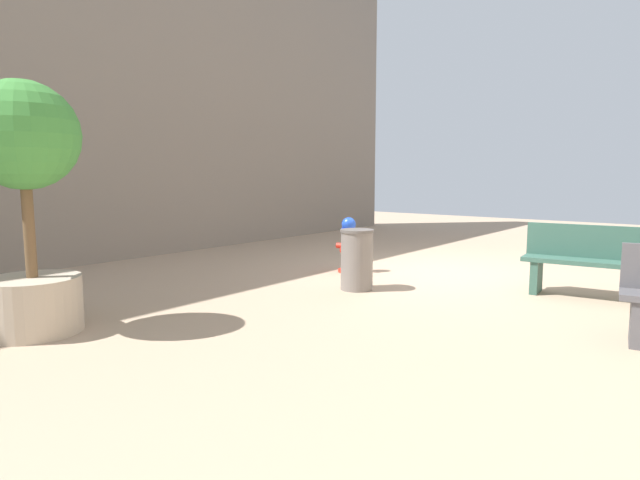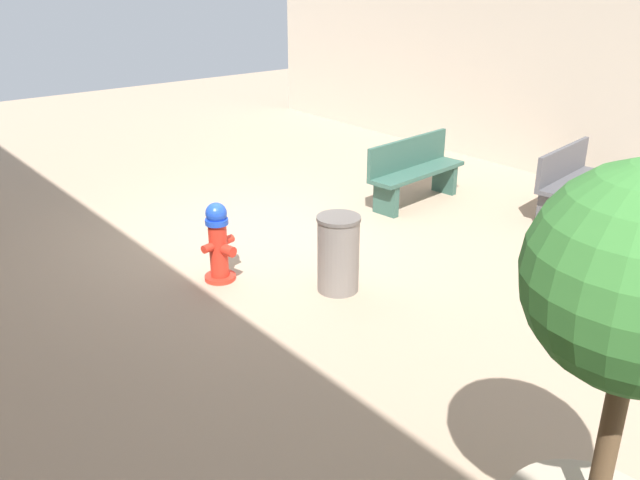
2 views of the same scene
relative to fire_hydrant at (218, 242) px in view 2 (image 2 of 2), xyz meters
The scene contains 6 objects.
ground_plane 1.49m from the fire_hydrant, 140.83° to the right, with size 23.40×23.40×0.00m, color tan.
fire_hydrant is the anchor object (origin of this frame).
bench_near 3.64m from the fire_hydrant, behind, with size 1.79×0.61×0.95m.
bench_far 5.10m from the fire_hydrant, 166.05° to the left, with size 1.61×0.68×0.95m.
planter_tree 4.92m from the fire_hydrant, 83.35° to the left, with size 1.08×1.08×2.54m.
trash_bin 1.34m from the fire_hydrant, 130.30° to the left, with size 0.47×0.47×0.85m.
Camera 2 is at (4.45, 6.84, 3.30)m, focal length 37.17 mm.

